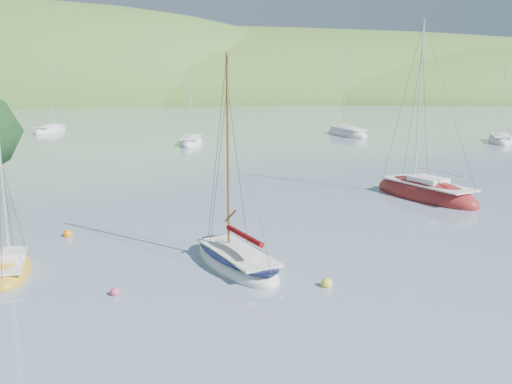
{
  "coord_description": "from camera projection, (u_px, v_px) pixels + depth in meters",
  "views": [
    {
      "loc": [
        -4.1,
        -20.18,
        8.41
      ],
      "look_at": [
        -0.6,
        8.0,
        2.32
      ],
      "focal_mm": 40.0,
      "sensor_mm": 36.0,
      "label": 1
    }
  ],
  "objects": [
    {
      "name": "distant_sloop_c",
      "position": [
        50.0,
        131.0,
        78.96
      ],
      "size": [
        4.52,
        7.66,
        10.32
      ],
      "rotation": [
        0.0,
        0.0,
        -0.29
      ],
      "color": "white",
      "rests_on": "ground"
    },
    {
      "name": "mooring_buoys",
      "position": [
        165.0,
        262.0,
        25.19
      ],
      "size": [
        12.04,
        8.92,
        0.47
      ],
      "color": "yellow",
      "rests_on": "ground"
    },
    {
      "name": "sailboat_yellow",
      "position": [
        9.0,
        269.0,
        24.09
      ],
      "size": [
        2.63,
        4.86,
        6.12
      ],
      "rotation": [
        0.0,
        0.0,
        0.18
      ],
      "color": "gold",
      "rests_on": "ground"
    },
    {
      "name": "distant_sloop_b",
      "position": [
        347.0,
        134.0,
        74.97
      ],
      "size": [
        5.07,
        9.03,
        12.2
      ],
      "rotation": [
        0.0,
        0.0,
        0.25
      ],
      "color": "white",
      "rests_on": "ground"
    },
    {
      "name": "shoreline_hills",
      "position": [
        167.0,
        96.0,
        187.99
      ],
      "size": [
        690.0,
        135.0,
        56.0
      ],
      "color": "#3B6D29",
      "rests_on": "ground"
    },
    {
      "name": "sloop_red",
      "position": [
        425.0,
        194.0,
        38.27
      ],
      "size": [
        6.06,
        9.02,
        12.65
      ],
      "rotation": [
        0.0,
        0.0,
        0.4
      ],
      "color": "maroon",
      "rests_on": "ground"
    },
    {
      "name": "daysailer_white",
      "position": [
        237.0,
        261.0,
        24.92
      ],
      "size": [
        4.47,
        6.77,
        9.77
      ],
      "rotation": [
        0.0,
        0.0,
        0.37
      ],
      "color": "white",
      "rests_on": "ground"
    },
    {
      "name": "distant_sloop_d",
      "position": [
        500.0,
        141.0,
        67.77
      ],
      "size": [
        5.22,
        7.74,
        10.44
      ],
      "rotation": [
        0.0,
        0.0,
        -0.4
      ],
      "color": "white",
      "rests_on": "ground"
    },
    {
      "name": "distant_sloop_a",
      "position": [
        191.0,
        143.0,
        66.0
      ],
      "size": [
        3.45,
        7.52,
        10.36
      ],
      "rotation": [
        0.0,
        0.0,
        -0.13
      ],
      "color": "white",
      "rests_on": "ground"
    },
    {
      "name": "ground",
      "position": [
        297.0,
        294.0,
        21.84
      ],
      "size": [
        700.0,
        700.0,
        0.0
      ],
      "primitive_type": "plane",
      "color": "gray",
      "rests_on": "ground"
    }
  ]
}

